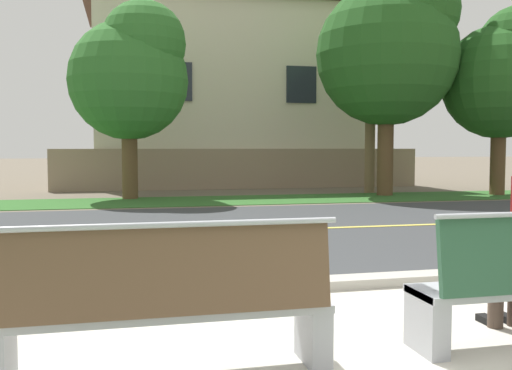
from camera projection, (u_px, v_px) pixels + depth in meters
ground_plane at (210, 221)px, 11.23m from camera, size 140.00×140.00×0.00m
sidewalk_pavement at (374, 361)px, 3.84m from camera, size 44.00×3.60×0.01m
curb_edge at (292, 286)px, 5.73m from camera, size 44.00×0.30×0.11m
street_asphalt at (223, 232)px, 9.77m from camera, size 52.00×8.00×0.01m
road_centre_line at (223, 231)px, 9.77m from camera, size 48.00×0.14×0.01m
far_verge_grass at (187, 201)px, 15.32m from camera, size 48.00×2.80×0.02m
bench_left at (166, 307)px, 3.49m from camera, size 2.08×0.48×1.01m
shade_tree_far_left at (132, 71)px, 15.77m from camera, size 3.31×3.31×5.46m
shade_tree_left at (392, 44)px, 16.86m from camera, size 4.18×4.18×6.90m
shade_tree_centre at (505, 73)px, 17.10m from camera, size 3.42×3.42×5.65m
garden_wall at (244, 169)px, 20.06m from camera, size 13.00×0.36×1.40m
house_across_street at (224, 92)px, 22.95m from camera, size 10.66×6.91×7.29m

